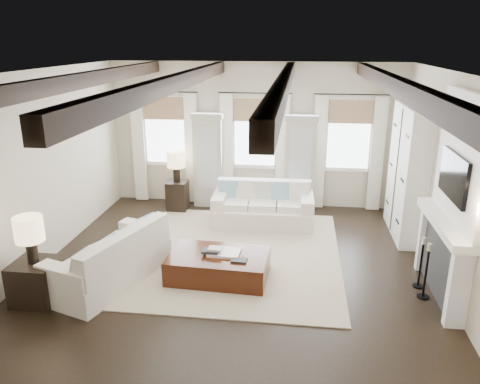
# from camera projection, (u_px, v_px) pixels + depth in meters

# --- Properties ---
(ground) EXTENTS (7.50, 7.50, 0.00)m
(ground) POSITION_uv_depth(u_px,v_px,m) (231.00, 281.00, 7.41)
(ground) COLOR black
(ground) RESTS_ON ground
(room_shell) EXTENTS (6.54, 7.54, 3.22)m
(room_shell) POSITION_uv_depth(u_px,v_px,m) (284.00, 153.00, 7.57)
(room_shell) COLOR beige
(room_shell) RESTS_ON ground
(area_rug) EXTENTS (3.66, 4.14, 0.02)m
(area_rug) POSITION_uv_depth(u_px,v_px,m) (235.00, 253.00, 8.34)
(area_rug) COLOR #BBAB91
(area_rug) RESTS_ON ground
(sofa_back) EXTENTS (2.06, 0.98, 0.87)m
(sofa_back) POSITION_uv_depth(u_px,v_px,m) (263.00, 208.00, 9.61)
(sofa_back) COLOR white
(sofa_back) RESTS_ON ground
(sofa_left) EXTENTS (1.53, 2.25, 0.88)m
(sofa_left) POSITION_uv_depth(u_px,v_px,m) (113.00, 261.00, 7.28)
(sofa_left) COLOR white
(sofa_left) RESTS_ON ground
(ottoman) EXTENTS (1.61, 1.05, 0.41)m
(ottoman) POSITION_uv_depth(u_px,v_px,m) (219.00, 266.00, 7.45)
(ottoman) COLOR black
(ottoman) RESTS_ON ground
(tray) EXTENTS (0.52, 0.40, 0.04)m
(tray) POSITION_uv_depth(u_px,v_px,m) (224.00, 252.00, 7.42)
(tray) COLOR white
(tray) RESTS_ON ottoman
(book_lower) EXTENTS (0.27, 0.21, 0.04)m
(book_lower) POSITION_uv_depth(u_px,v_px,m) (211.00, 251.00, 7.38)
(book_lower) COLOR #262628
(book_lower) RESTS_ON tray
(book_upper) EXTENTS (0.23, 0.18, 0.03)m
(book_upper) POSITION_uv_depth(u_px,v_px,m) (215.00, 249.00, 7.37)
(book_upper) COLOR beige
(book_upper) RESTS_ON book_lower
(book_loose) EXTENTS (0.25, 0.19, 0.03)m
(book_loose) POSITION_uv_depth(u_px,v_px,m) (239.00, 260.00, 7.17)
(book_loose) COLOR #262628
(book_loose) RESTS_ON ottoman
(side_table_front) EXTENTS (0.62, 0.62, 0.62)m
(side_table_front) POSITION_uv_depth(u_px,v_px,m) (37.00, 281.00, 6.78)
(side_table_front) COLOR black
(side_table_front) RESTS_ON ground
(lamp_front) EXTENTS (0.40, 0.40, 0.69)m
(lamp_front) POSITION_uv_depth(u_px,v_px,m) (29.00, 232.00, 6.54)
(lamp_front) COLOR black
(lamp_front) RESTS_ON side_table_front
(side_table_back) EXTENTS (0.44, 0.44, 0.66)m
(side_table_back) POSITION_uv_depth(u_px,v_px,m) (178.00, 196.00, 10.41)
(side_table_back) COLOR black
(side_table_back) RESTS_ON ground
(lamp_back) EXTENTS (0.40, 0.40, 0.68)m
(lamp_back) POSITION_uv_depth(u_px,v_px,m) (176.00, 161.00, 10.16)
(lamp_back) COLOR black
(lamp_back) RESTS_ON side_table_back
(candlestick_near) EXTENTS (0.18, 0.18, 0.87)m
(candlestick_near) POSITION_uv_depth(u_px,v_px,m) (426.00, 275.00, 6.84)
(candlestick_near) COLOR black
(candlestick_near) RESTS_ON ground
(candlestick_far) EXTENTS (0.17, 0.17, 0.83)m
(candlestick_far) POSITION_uv_depth(u_px,v_px,m) (420.00, 267.00, 7.14)
(candlestick_far) COLOR black
(candlestick_far) RESTS_ON ground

